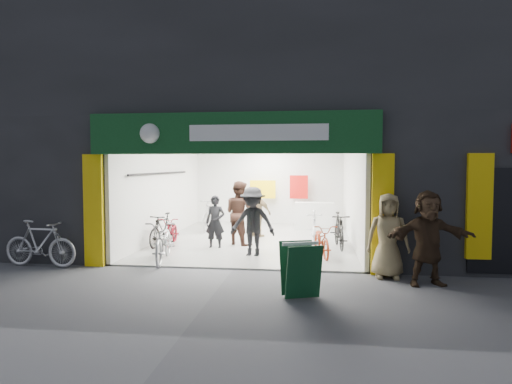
% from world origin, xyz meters
% --- Properties ---
extents(ground, '(60.00, 60.00, 0.00)m').
position_xyz_m(ground, '(0.00, 0.00, 0.00)').
color(ground, '#56565B').
rests_on(ground, ground).
extents(building, '(17.00, 10.27, 8.00)m').
position_xyz_m(building, '(0.91, 4.99, 4.31)').
color(building, '#232326').
rests_on(building, ground).
extents(bike_left_front, '(1.00, 2.03, 1.02)m').
position_xyz_m(bike_left_front, '(-1.80, 0.60, 0.51)').
color(bike_left_front, '#A9A9AE').
rests_on(bike_left_front, ground).
extents(bike_left_midfront, '(0.71, 1.67, 0.97)m').
position_xyz_m(bike_left_midfront, '(-2.50, 2.58, 0.48)').
color(bike_left_midfront, black).
rests_on(bike_left_midfront, ground).
extents(bike_left_midback, '(0.73, 1.66, 0.84)m').
position_xyz_m(bike_left_midback, '(-2.33, 2.81, 0.42)').
color(bike_left_midback, maroon).
rests_on(bike_left_midback, ground).
extents(bike_left_back, '(0.78, 2.04, 1.19)m').
position_xyz_m(bike_left_back, '(-1.80, 5.76, 0.60)').
color(bike_left_back, '#ABACB0').
rests_on(bike_left_back, ground).
extents(bike_right_front, '(0.62, 1.73, 1.02)m').
position_xyz_m(bike_right_front, '(2.50, 2.90, 0.51)').
color(bike_right_front, black).
rests_on(bike_right_front, ground).
extents(bike_right_mid, '(0.88, 1.71, 0.86)m').
position_xyz_m(bike_right_mid, '(2.01, 1.70, 0.43)').
color(bike_right_mid, maroon).
rests_on(bike_right_mid, ground).
extents(bike_right_back, '(0.47, 1.64, 0.99)m').
position_xyz_m(bike_right_back, '(1.80, 3.57, 0.49)').
color(bike_right_back, silver).
rests_on(bike_right_back, ground).
extents(parked_bike, '(1.85, 0.64, 1.09)m').
position_xyz_m(parked_bike, '(-4.46, -0.30, 0.55)').
color(parked_bike, silver).
rests_on(parked_bike, ground).
extents(customer_a, '(0.57, 0.39, 1.50)m').
position_xyz_m(customer_a, '(-0.94, 2.43, 0.75)').
color(customer_a, black).
rests_on(customer_a, ground).
extents(customer_b, '(1.16, 1.10, 1.89)m').
position_xyz_m(customer_b, '(-0.37, 3.07, 0.94)').
color(customer_b, '#3A231A').
rests_on(customer_b, ground).
extents(customer_c, '(1.24, 0.82, 1.79)m').
position_xyz_m(customer_c, '(0.25, 1.48, 0.90)').
color(customer_c, black).
rests_on(customer_c, ground).
extents(customer_d, '(1.02, 0.76, 1.62)m').
position_xyz_m(customer_d, '(0.00, 4.48, 0.81)').
color(customer_d, '#88734F').
rests_on(customer_d, ground).
extents(pedestrian_near, '(0.88, 0.58, 1.77)m').
position_xyz_m(pedestrian_near, '(3.34, -0.30, 0.89)').
color(pedestrian_near, '#9A8559').
rests_on(pedestrian_near, ground).
extents(pedestrian_far, '(1.81, 0.88, 1.87)m').
position_xyz_m(pedestrian_far, '(4.02, -0.80, 0.93)').
color(pedestrian_far, '#3B291B').
rests_on(pedestrian_far, ground).
extents(sandwich_board, '(0.80, 0.81, 0.97)m').
position_xyz_m(sandwich_board, '(1.58, -1.99, 0.53)').
color(sandwich_board, '#104021').
rests_on(sandwich_board, ground).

